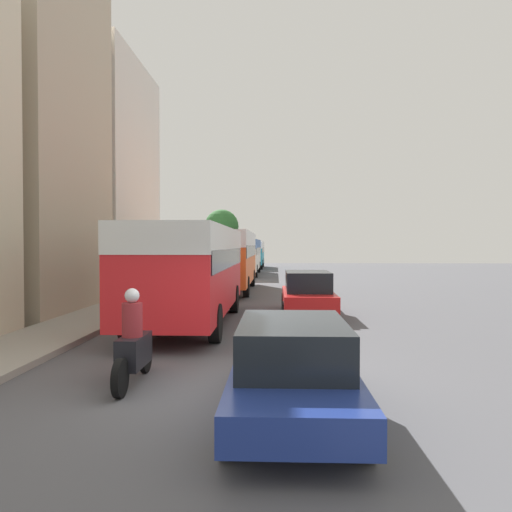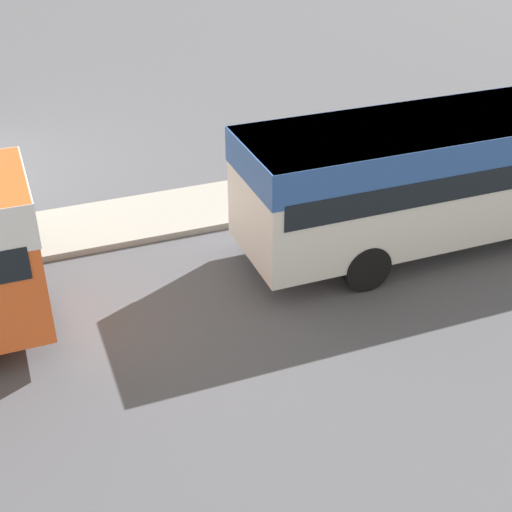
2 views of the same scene
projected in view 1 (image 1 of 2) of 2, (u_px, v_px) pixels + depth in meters
ground_plane at (222, 393)px, 8.40m from camera, size 120.00×120.00×0.00m
building_midblock at (0, 124)px, 18.35m from camera, size 6.14×6.74×13.89m
building_far_terrace at (83, 178)px, 26.39m from camera, size 6.28×8.42×12.11m
bus_lead at (191, 262)px, 15.57m from camera, size 2.53×9.32×3.04m
bus_following at (229, 253)px, 26.82m from camera, size 2.49×10.06×3.19m
bus_third_in_line at (243, 252)px, 41.38m from camera, size 2.60×11.09×2.93m
bus_rear at (251, 251)px, 53.38m from camera, size 2.67×9.45×2.85m
motorcycle_behind_lead at (133, 346)px, 8.88m from camera, size 0.38×2.24×1.73m
car_crossing at (293, 367)px, 7.19m from camera, size 1.80×4.45×1.40m
car_far_curb at (308, 293)px, 17.74m from camera, size 1.83×4.47×1.55m
pedestrian_near_curb at (143, 276)px, 22.77m from camera, size 0.42×0.42×1.86m
street_tree at (222, 227)px, 56.21m from camera, size 3.84×3.84×6.35m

